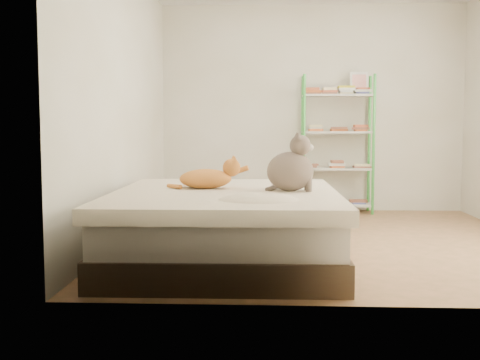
# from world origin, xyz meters

# --- Properties ---
(room) EXTENTS (3.81, 4.21, 2.61)m
(room) POSITION_xyz_m (0.00, 0.00, 1.30)
(room) COLOR #AE7958
(room) RESTS_ON ground
(bed) EXTENTS (1.78, 2.21, 0.56)m
(bed) POSITION_xyz_m (-0.89, -0.91, 0.28)
(bed) COLOR #463825
(bed) RESTS_ON ground
(orange_cat) EXTENTS (0.55, 0.37, 0.20)m
(orange_cat) POSITION_xyz_m (-1.06, -0.73, 0.66)
(orange_cat) COLOR orange
(orange_cat) RESTS_ON bed
(grey_cat) EXTENTS (0.41, 0.35, 0.45)m
(grey_cat) POSITION_xyz_m (-0.38, -0.89, 0.78)
(grey_cat) COLOR brown
(grey_cat) RESTS_ON bed
(shelf_unit) EXTENTS (0.88, 0.36, 1.74)m
(shelf_unit) POSITION_xyz_m (0.31, 1.88, 0.88)
(shelf_unit) COLOR green
(shelf_unit) RESTS_ON ground
(cardboard_box) EXTENTS (0.46, 0.44, 0.36)m
(cardboard_box) POSITION_xyz_m (-0.28, 1.05, 0.16)
(cardboard_box) COLOR brown
(cardboard_box) RESTS_ON ground
(white_bin) EXTENTS (0.43, 0.41, 0.40)m
(white_bin) POSITION_xyz_m (-0.93, 1.61, 0.20)
(white_bin) COLOR white
(white_bin) RESTS_ON ground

